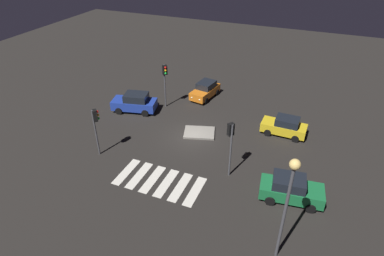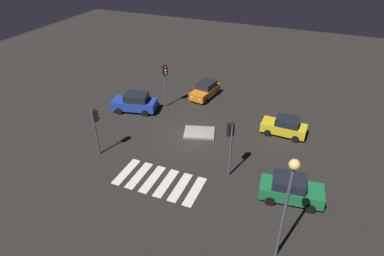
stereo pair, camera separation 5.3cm
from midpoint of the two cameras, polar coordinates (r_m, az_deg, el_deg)
ground_plane at (r=29.45m, az=-0.05°, el=-1.65°), size 80.00×80.00×0.00m
traffic_island at (r=29.96m, az=1.24°, el=-0.81°), size 3.25×2.79×0.18m
car_blue at (r=33.73m, az=-10.01°, el=4.40°), size 4.74×2.86×1.95m
car_green at (r=23.74m, az=16.79°, el=-10.16°), size 4.48×2.43×1.88m
car_orange at (r=36.08m, az=2.30°, el=6.63°), size 2.40×4.23×1.76m
car_yellow at (r=30.59m, az=15.80°, el=0.29°), size 4.05×1.98×1.74m
traffic_light_south at (r=26.80m, az=-16.52°, el=1.13°), size 0.53×0.54×4.16m
traffic_light_east at (r=23.49m, az=6.68°, el=-1.55°), size 0.53×0.54×4.53m
traffic_light_west at (r=33.01m, az=-4.80°, el=9.07°), size 0.53×0.54×4.64m
street_lamp at (r=17.46m, az=16.45°, el=-10.94°), size 0.56×0.56×6.97m
crosswalk_near at (r=24.87m, az=-5.77°, el=-9.22°), size 6.45×3.20×0.02m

